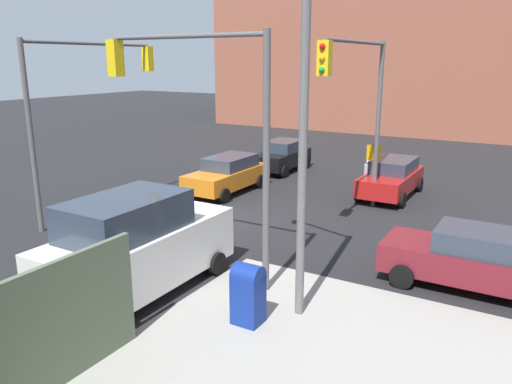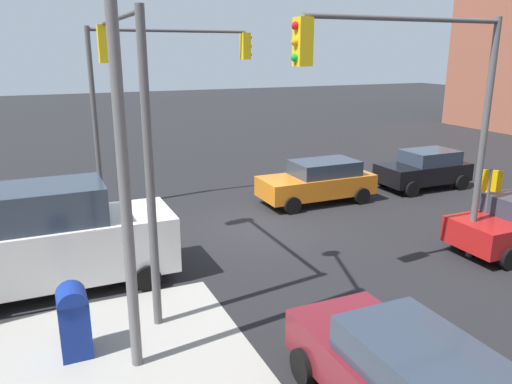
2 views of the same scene
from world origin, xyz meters
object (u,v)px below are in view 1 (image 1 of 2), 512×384
object	(u,v)px
fire_hydrant	(208,169)
sedan_maroon	(475,258)
traffic_signal_nw_corner	(360,94)
coupe_orange	(227,174)
mailbox_blue	(248,292)
pedestrian_crossing	(368,177)
traffic_signal_se_corner	(85,92)
street_lamp_corner	(291,112)
traffic_signal_ne_corner	(200,108)
van_white_delivery	(137,246)
sedan_red	(392,177)
sedan_black	(281,155)

from	to	relation	value
fire_hydrant	sedan_maroon	xyz separation A→B (m)	(6.71, 13.33, 0.36)
traffic_signal_nw_corner	coupe_orange	size ratio (longest dim) A/B	1.47
mailbox_blue	pedestrian_crossing	distance (m)	12.06
traffic_signal_se_corner	street_lamp_corner	distance (m)	10.39
traffic_signal_ne_corner	van_white_delivery	size ratio (longest dim) A/B	1.20
fire_hydrant	coupe_orange	bearing A→B (deg)	53.31
street_lamp_corner	traffic_signal_ne_corner	bearing A→B (deg)	-101.33
traffic_signal_se_corner	pedestrian_crossing	xyz separation A→B (m)	(-7.90, 8.30, -3.83)
mailbox_blue	fire_hydrant	distance (m)	14.50
pedestrian_crossing	traffic_signal_nw_corner	bearing A→B (deg)	17.33
traffic_signal_ne_corner	pedestrian_crossing	world-z (taller)	traffic_signal_ne_corner
fire_hydrant	pedestrian_crossing	distance (m)	8.05
traffic_signal_se_corner	sedan_maroon	size ratio (longest dim) A/B	1.46
fire_hydrant	sedan_red	distance (m)	9.00
traffic_signal_se_corner	traffic_signal_ne_corner	distance (m)	7.42
fire_hydrant	van_white_delivery	distance (m)	12.82
fire_hydrant	sedan_black	bearing A→B (deg)	146.20
street_lamp_corner	sedan_maroon	distance (m)	6.31
sedan_red	van_white_delivery	world-z (taller)	van_white_delivery
sedan_black	coupe_orange	world-z (taller)	same
pedestrian_crossing	fire_hydrant	bearing A→B (deg)	-77.98
pedestrian_crossing	sedan_red	bearing A→B (deg)	128.39
street_lamp_corner	pedestrian_crossing	distance (m)	11.67
traffic_signal_nw_corner	sedan_maroon	xyz separation A→B (m)	(3.92, 4.63, -3.81)
coupe_orange	van_white_delivery	world-z (taller)	van_white_delivery
traffic_signal_ne_corner	pedestrian_crossing	xyz separation A→B (m)	(-10.30, 1.28, -3.77)
sedan_maroon	pedestrian_crossing	bearing A→B (deg)	-144.64
traffic_signal_se_corner	street_lamp_corner	world-z (taller)	street_lamp_corner
traffic_signal_se_corner	mailbox_blue	distance (m)	11.06
traffic_signal_ne_corner	coupe_orange	bearing A→B (deg)	-150.47
sedan_red	pedestrian_crossing	xyz separation A→B (m)	(0.56, -0.89, 0.00)
traffic_signal_se_corner	sedan_black	distance (m)	11.57
traffic_signal_ne_corner	fire_hydrant	bearing A→B (deg)	-144.71
street_lamp_corner	sedan_black	bearing A→B (deg)	-151.71
traffic_signal_se_corner	pedestrian_crossing	bearing A→B (deg)	133.58
coupe_orange	sedan_maroon	xyz separation A→B (m)	(4.98, 11.01, 0.00)
traffic_signal_nw_corner	sedan_red	size ratio (longest dim) A/B	1.46
traffic_signal_ne_corner	coupe_orange	size ratio (longest dim) A/B	1.47
sedan_black	van_white_delivery	distance (m)	15.24
traffic_signal_nw_corner	fire_hydrant	xyz separation A→B (m)	(-2.79, -8.70, -4.17)
traffic_signal_ne_corner	sedan_red	size ratio (longest dim) A/B	1.46
street_lamp_corner	sedan_black	world-z (taller)	street_lamp_corner
coupe_orange	pedestrian_crossing	distance (m)	6.22
traffic_signal_nw_corner	sedan_maroon	world-z (taller)	traffic_signal_nw_corner
traffic_signal_nw_corner	traffic_signal_se_corner	bearing A→B (deg)	-64.43
sedan_black	traffic_signal_nw_corner	bearing A→B (deg)	45.32
van_white_delivery	coupe_orange	bearing A→B (deg)	-158.97
coupe_orange	van_white_delivery	size ratio (longest dim) A/B	0.82
traffic_signal_se_corner	sedan_black	world-z (taller)	traffic_signal_se_corner
traffic_signal_ne_corner	sedan_red	xyz separation A→B (m)	(-10.86, 2.17, -3.77)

